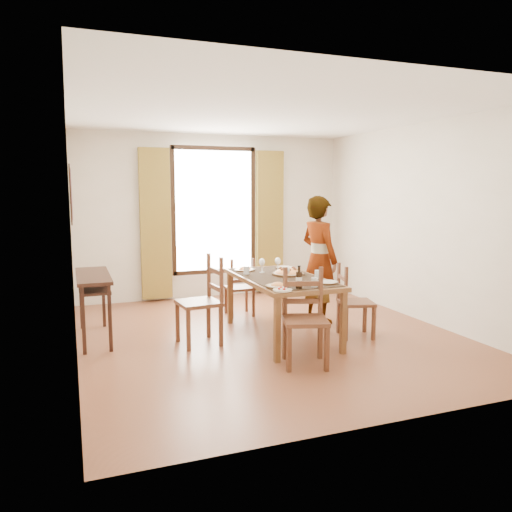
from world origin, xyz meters
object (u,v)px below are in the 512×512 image
object	(u,v)px
dining_table	(281,282)
man	(319,259)
pasta_platter	(288,271)
console_table	(93,284)

from	to	relation	value
dining_table	man	size ratio (longest dim) A/B	1.02
man	pasta_platter	world-z (taller)	man
dining_table	pasta_platter	xyz separation A→B (m)	(0.13, 0.08, 0.12)
man	pasta_platter	bearing A→B (deg)	108.12
console_table	dining_table	distance (m)	2.26
console_table	pasta_platter	xyz separation A→B (m)	(2.27, -0.62, 0.12)
dining_table	pasta_platter	distance (m)	0.19
console_table	dining_table	xyz separation A→B (m)	(2.14, -0.71, 0.00)
console_table	man	distance (m)	2.93
console_table	pasta_platter	distance (m)	2.36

